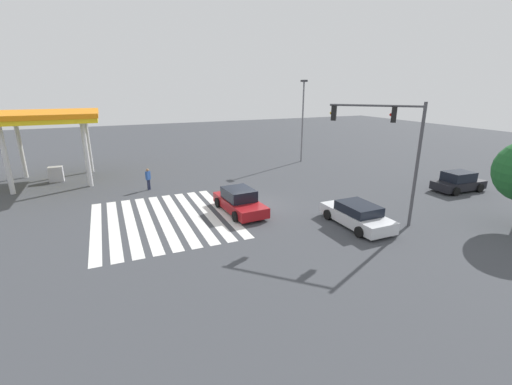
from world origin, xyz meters
TOP-DOWN VIEW (x-y plane):
  - ground_plane at (0.00, 0.00)m, footprint 115.61×115.61m
  - crosswalk_markings at (0.00, -6.27)m, footprint 9.59×8.20m
  - traffic_signal_mast at (5.84, 5.84)m, footprint 3.70×3.70m
  - car_0 at (5.57, 4.02)m, footprint 4.69×2.21m
  - car_1 at (0.62, -1.45)m, footprint 4.84×2.38m
  - car_2 at (3.16, 15.87)m, footprint 2.12×4.18m
  - gas_station_canopy at (-12.60, -13.19)m, footprint 7.87×7.87m
  - pedestrian at (-6.88, -6.24)m, footprint 0.40×0.41m
  - street_light_pole_a at (-11.35, 10.37)m, footprint 0.80×0.36m

SIDE VIEW (x-z plane):
  - ground_plane at x=0.00m, z-range 0.00..0.00m
  - crosswalk_markings at x=0.00m, z-range 0.00..0.01m
  - car_0 at x=5.57m, z-range -0.03..1.32m
  - car_1 at x=0.62m, z-range -0.07..1.46m
  - car_2 at x=3.16m, z-range -0.05..1.48m
  - pedestrian at x=-6.88m, z-range 0.10..1.82m
  - traffic_signal_mast at x=5.84m, z-range 1.43..8.51m
  - street_light_pole_a at x=-11.35m, z-range 0.81..9.29m
  - gas_station_canopy at x=-12.60m, z-range 2.32..8.20m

